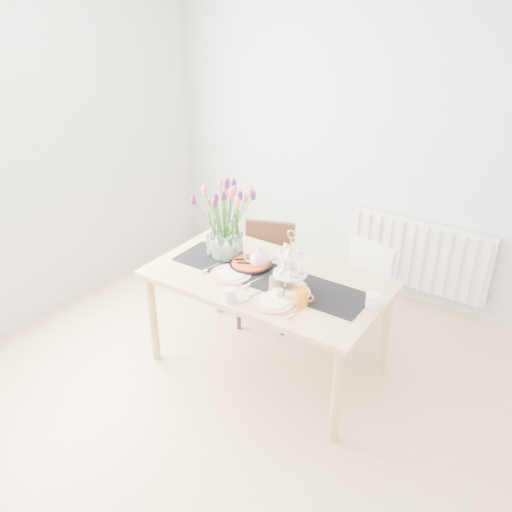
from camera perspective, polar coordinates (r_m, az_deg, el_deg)
The scene contains 16 objects.
room_shell at distance 2.82m, azimuth -5.42°, elevation 1.02°, with size 4.50×4.50×4.50m.
radiator at distance 4.77m, azimuth 16.66°, elevation 0.07°, with size 1.20×0.08×0.60m, color white.
dining_table at distance 3.68m, azimuth 1.18°, elevation -3.23°, with size 1.60×0.90×0.75m.
chair_brown at distance 4.37m, azimuth 1.20°, elevation -1.02°, with size 0.52×0.52×0.81m.
chair_white at distance 4.17m, azimuth 10.93°, elevation -3.20°, with size 0.49×0.49×0.80m.
table_runner at distance 3.64m, azimuth 1.19°, elevation -2.14°, with size 1.40×0.35×0.01m, color black.
tulip_vase at distance 3.75m, azimuth -3.41°, elevation 5.02°, with size 0.68×0.68×0.58m.
cake_stand at distance 3.40m, azimuth 3.59°, elevation -2.40°, with size 0.27×0.27×0.39m.
teapot at distance 3.72m, azimuth 0.38°, elevation -0.30°, with size 0.22×0.18×0.15m, color white, non-canonical shape.
cream_jug at distance 3.37m, azimuth 12.21°, elevation -4.60°, with size 0.09×0.09×0.09m, color white.
tart_tin at distance 3.76m, azimuth -0.55°, elevation -0.88°, with size 0.30×0.30×0.04m.
mug_grey at distance 3.45m, azimuth 2.10°, elevation -3.02°, with size 0.09×0.09×0.10m, color slate.
mug_white at distance 3.36m, azimuth -2.78°, elevation -4.13°, with size 0.08×0.08×0.09m, color silver.
mug_orange at distance 3.33m, azimuth 4.75°, elevation -4.34°, with size 0.09×0.09×0.11m, color orange.
plate_left at distance 3.66m, azimuth -2.67°, elevation -1.96°, with size 0.28×0.28×0.01m, color white.
plate_right at distance 3.35m, azimuth 1.83°, elevation -4.95°, with size 0.26×0.26×0.01m, color white.
Camera 1 is at (1.62, -1.94, 2.55)m, focal length 38.00 mm.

